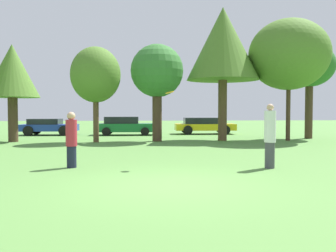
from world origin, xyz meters
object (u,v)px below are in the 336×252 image
object	(u,v)px
tree_2	(96,75)
parked_car_blue	(48,126)
parked_car_green	(125,126)
parked_car_yellow	(204,125)
person_catcher	(270,136)
frisbee	(170,92)
tree_5	(289,55)
tree_3	(157,72)
tree_1	(12,72)
tree_4	(223,44)
tree_6	(309,66)
person_thrower	(71,139)

from	to	relation	value
tree_2	parked_car_blue	bearing A→B (deg)	122.36
parked_car_green	tree_2	bearing A→B (deg)	-101.61
parked_car_yellow	person_catcher	bearing A→B (deg)	-92.04
frisbee	tree_5	bearing A→B (deg)	49.45
parked_car_yellow	tree_3	bearing A→B (deg)	-119.82
person_catcher	tree_3	distance (m)	11.05
tree_1	tree_5	bearing A→B (deg)	-2.30
frisbee	tree_4	xyz separation A→B (m)	(4.10, 9.73, 3.35)
tree_6	parked_car_yellow	distance (m)	8.71
tree_4	parked_car_yellow	world-z (taller)	tree_4
parked_car_green	tree_4	bearing A→B (deg)	-41.50
tree_2	parked_car_green	distance (m)	6.92
parked_car_yellow	tree_2	bearing A→B (deg)	-135.87
person_thrower	person_catcher	distance (m)	6.03
frisbee	tree_3	size ratio (longest dim) A/B	0.05
tree_1	tree_2	xyz separation A→B (m)	(4.71, -0.63, -0.20)
person_catcher	tree_1	bearing A→B (deg)	-37.69
tree_6	parked_car_blue	bearing A→B (deg)	163.92
tree_4	parked_car_green	size ratio (longest dim) A/B	1.75
person_catcher	tree_5	world-z (taller)	tree_5
tree_6	parked_car_green	size ratio (longest dim) A/B	1.35
parked_car_blue	parked_car_green	size ratio (longest dim) A/B	0.90
frisbee	parked_car_yellow	distance (m)	16.62
tree_1	tree_4	world-z (taller)	tree_4
frisbee	tree_5	size ratio (longest dim) A/B	0.04
tree_3	tree_6	distance (m)	9.85
tree_4	tree_3	bearing A→B (deg)	-178.41
tree_2	tree_5	world-z (taller)	tree_5
tree_1	parked_car_blue	size ratio (longest dim) A/B	1.36
person_thrower	parked_car_blue	distance (m)	16.37
frisbee	parked_car_green	bearing A→B (deg)	96.61
person_catcher	tree_1	distance (m)	15.49
parked_car_blue	parked_car_yellow	distance (m)	11.56
tree_3	parked_car_green	size ratio (longest dim) A/B	1.25
tree_3	parked_car_blue	xyz separation A→B (m)	(-7.58, 6.18, -3.34)
tree_3	person_thrower	bearing A→B (deg)	-108.60
tree_6	person_thrower	bearing A→B (deg)	-140.32
person_catcher	parked_car_green	world-z (taller)	person_catcher
person_thrower	parked_car_green	xyz separation A→B (m)	(1.24, 15.31, -0.18)
tree_1	parked_car_blue	world-z (taller)	tree_1
tree_5	parked_car_green	size ratio (longest dim) A/B	1.59
tree_1	tree_4	bearing A→B (deg)	-0.93
person_thrower	tree_1	size ratio (longest dim) A/B	0.31
frisbee	parked_car_blue	xyz separation A→B (m)	(-7.37, 15.80, -1.66)
tree_2	parked_car_blue	size ratio (longest dim) A/B	1.32
tree_1	tree_2	bearing A→B (deg)	-7.59
person_thrower	tree_6	bearing A→B (deg)	46.02
person_thrower	tree_4	xyz separation A→B (m)	(7.12, 9.71, 4.80)
tree_5	parked_car_green	xyz separation A→B (m)	(-9.72, 6.04, -4.37)
tree_1	person_thrower	bearing A→B (deg)	-63.50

